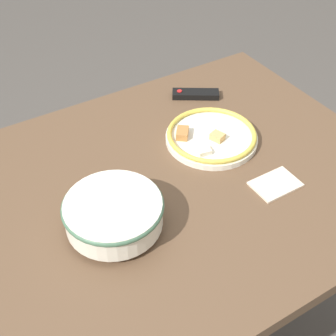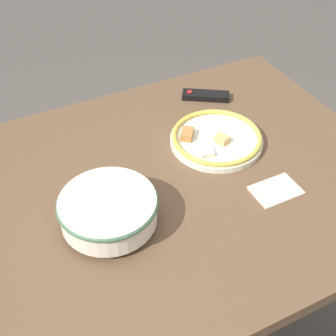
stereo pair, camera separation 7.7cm
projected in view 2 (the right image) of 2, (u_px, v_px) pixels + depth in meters
name	position (u px, v px, depth m)	size (l,w,h in m)	color
ground_plane	(175.00, 325.00, 1.79)	(8.00, 8.00, 0.00)	#4C4742
dining_table	(177.00, 202.00, 1.34)	(1.20, 0.94, 0.77)	brown
noodle_bowl	(108.00, 210.00, 1.12)	(0.24, 0.24, 0.08)	silver
food_plate	(216.00, 139.00, 1.38)	(0.27, 0.27, 0.04)	silver
tv_remote	(206.00, 96.00, 1.56)	(0.16, 0.12, 0.02)	black
folded_napkin	(276.00, 190.00, 1.24)	(0.13, 0.09, 0.01)	beige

